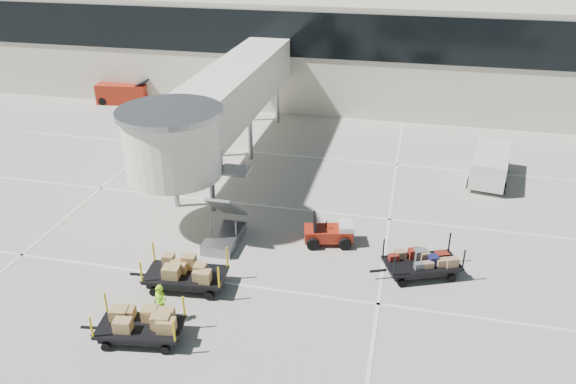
% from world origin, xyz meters
% --- Properties ---
extents(ground, '(140.00, 140.00, 0.00)m').
position_xyz_m(ground, '(0.00, 0.00, 0.00)').
color(ground, '#B1AB9E').
rests_on(ground, ground).
extents(lane_markings, '(40.00, 30.00, 0.02)m').
position_xyz_m(lane_markings, '(-0.67, 9.33, 0.01)').
color(lane_markings, silver).
rests_on(lane_markings, ground).
extents(terminal, '(64.00, 12.11, 15.20)m').
position_xyz_m(terminal, '(-0.35, 29.94, 4.11)').
color(terminal, beige).
rests_on(terminal, ground).
extents(jet_bridge, '(5.70, 20.40, 6.03)m').
position_xyz_m(jet_bridge, '(-3.97, 12.26, 4.28)').
color(jet_bridge, silver).
rests_on(jet_bridge, ground).
extents(baggage_tug, '(2.42, 1.86, 1.47)m').
position_xyz_m(baggage_tug, '(3.38, 6.13, 0.53)').
color(baggage_tug, maroon).
rests_on(baggage_tug, ground).
extents(suitcase_cart, '(3.85, 2.62, 1.50)m').
position_xyz_m(suitcase_cart, '(7.64, 4.45, 0.55)').
color(suitcase_cart, black).
rests_on(suitcase_cart, ground).
extents(box_cart_near, '(3.82, 1.94, 1.47)m').
position_xyz_m(box_cart_near, '(-2.29, -1.96, 0.60)').
color(box_cart_near, black).
rests_on(box_cart_near, ground).
extents(box_cart_far, '(4.10, 1.95, 1.58)m').
position_xyz_m(box_cart_far, '(-1.70, 1.47, 0.64)').
color(box_cart_far, black).
rests_on(box_cart_far, ground).
extents(ground_worker, '(0.63, 0.47, 1.59)m').
position_xyz_m(ground_worker, '(-1.89, -0.81, 0.79)').
color(ground_worker, '#86D716').
rests_on(ground_worker, ground).
extents(minivan, '(2.62, 4.84, 1.74)m').
position_xyz_m(minivan, '(11.26, 15.16, 1.04)').
color(minivan, silver).
rests_on(minivan, ground).
extents(belt_loader, '(4.48, 2.17, 2.08)m').
position_xyz_m(belt_loader, '(-16.22, 23.79, 0.79)').
color(belt_loader, maroon).
rests_on(belt_loader, ground).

